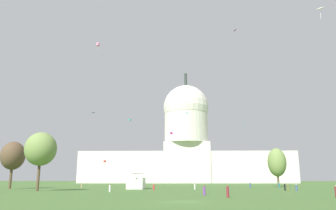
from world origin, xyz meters
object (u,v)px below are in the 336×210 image
Objects in this scene: person_teal_near_tent at (279,185)px; person_tan_front_right at (81,186)px; kite_white_high at (321,11)px; person_white_front_left at (195,187)px; person_olive_mid_right at (288,188)px; person_denim_edge_west at (250,186)px; kite_turquoise_mid at (130,120)px; person_white_near_tree_east at (110,188)px; kite_blue_mid at (94,113)px; kite_magenta_low at (171,133)px; tree_west_far at (13,156)px; person_purple_back_right at (204,191)px; person_red_near_tree_west at (154,187)px; kite_red_low at (105,161)px; person_black_back_left at (285,187)px; tree_west_mid at (41,149)px; kite_green_mid at (245,123)px; capitol_building at (186,144)px; event_tent at (136,177)px; kite_pink_high at (98,44)px; tree_east_near at (277,162)px; kite_violet_high at (234,31)px; kite_cyan_high at (187,113)px; person_denim_back_center at (296,188)px.

person_teal_near_tent reaches higher than person_tan_front_right.
person_white_front_left is at bearing 6.33° from kite_white_high.
person_white_front_left is at bearing 35.77° from person_olive_mid_right.
person_denim_edge_west is 64.98m from kite_turquoise_mid.
person_white_near_tree_east is 0.97× the size of kite_blue_mid.
kite_white_high is 2.34× the size of kite_magenta_low.
kite_turquoise_mid is (23.96, 50.22, 18.65)m from tree_west_far.
kite_white_high is (57.94, -27.63, 37.23)m from person_tan_front_right.
person_purple_back_right is 1.07× the size of person_red_near_tree_west.
person_white_near_tree_east is at bearing -135.95° from kite_red_low.
person_tan_front_right is at bearing -156.48° from person_black_back_left.
tree_west_mid is 4.68× the size of kite_green_mid.
capitol_building reaches higher than person_black_back_left.
kite_pink_high is (-19.89, 31.43, 50.51)m from event_tent.
tree_east_near is 13.18× the size of kite_turquoise_mid.
kite_blue_mid is at bearing 125.01° from kite_red_low.
event_tent is 18.84m from kite_magenta_low.
person_white_front_left is at bearing -120.61° from kite_red_low.
tree_west_mid is 1.00× the size of tree_east_near.
person_denim_edge_west is 0.70× the size of kite_pink_high.
capitol_building reaches higher than person_white_near_tree_east.
kite_violet_high is at bearing -145.37° from person_teal_near_tent.
person_purple_back_right reaches higher than person_red_near_tree_west.
tree_east_near is at bearing -161.38° from kite_magenta_low.
event_tent reaches higher than person_white_near_tree_east.
person_tan_front_right is 70.89m from kite_green_mid.
kite_pink_high is (-63.85, 6.23, 45.55)m from tree_east_near.
person_purple_back_right is 1.43× the size of kite_cyan_high.
kite_blue_mid is 1.84× the size of kite_magenta_low.
tree_west_mid is at bearing -104.45° from capitol_building.
kite_pink_high is (-34.79, 35.88, 52.76)m from person_white_front_left.
kite_white_high is 67.96m from kite_green_mid.
person_white_near_tree_east is 0.59× the size of kite_green_mid.
kite_white_high reaches higher than person_denim_back_center.
kite_pink_high is at bearing 28.02° from person_olive_mid_right.
kite_red_low reaches higher than person_purple_back_right.
person_red_near_tree_west is at bearing 13.11° from tree_west_mid.
kite_magenta_low is at bearing -83.80° from person_white_front_left.
kite_magenta_low reaches higher than tree_east_near.
person_purple_back_right reaches higher than person_teal_near_tent.
person_denim_back_center is 110.30m from kite_cyan_high.
tree_west_mid is 111.86m from kite_cyan_high.
person_denim_back_center is 1.38× the size of kite_cyan_high.
capitol_building is 159.94m from person_purple_back_right.
kite_blue_mid is (-33.74, 73.31, 32.23)m from person_red_near_tree_west.
tree_west_far is 5.27× the size of kite_pink_high.
kite_cyan_high is 45.30m from kite_turquoise_mid.
kite_red_low is (-2.65, 33.02, -43.10)m from kite_pink_high.
event_tent is 36.33m from person_black_back_left.
tree_west_far is 6.72× the size of kite_violet_high.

